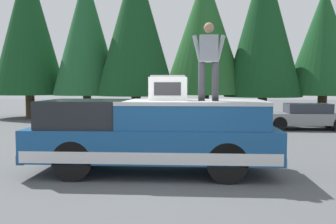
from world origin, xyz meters
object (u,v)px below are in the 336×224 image
Objects in this scene: parked_car_grey at (306,116)px; parked_car_black at (177,117)px; compressor_unit at (168,88)px; person_on_truck_bed at (209,59)px; pickup_truck at (154,134)px.

parked_car_grey and parked_car_black have the same top height.
compressor_unit is 1.11m from person_on_truck_bed.
pickup_truck is 1.11m from compressor_unit.
pickup_truck is 2.08m from person_on_truck_bed.
person_on_truck_bed is 10.51m from parked_car_grey.
compressor_unit is 10.65m from parked_car_grey.
compressor_unit reaches higher than parked_car_grey.
person_on_truck_bed reaches higher than pickup_truck.
pickup_truck is 8.17m from parked_car_black.
compressor_unit is 0.20× the size of parked_car_black.
person_on_truck_bed is (-0.18, -1.22, 1.68)m from pickup_truck.
pickup_truck is 3.28× the size of person_on_truck_bed.
parked_car_grey is 1.00× the size of parked_car_black.
person_on_truck_bed is 0.41× the size of parked_car_black.
parked_car_black is at bearing 98.64° from parked_car_grey.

